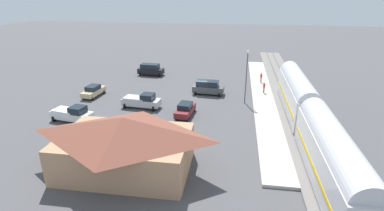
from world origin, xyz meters
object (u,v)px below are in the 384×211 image
object	(u,v)px
station_building	(125,143)
sedan_tan	(93,91)
pickup_white	(72,114)
light_pole_near_platform	(247,71)
suv_charcoal	(208,87)
passenger_train	(310,116)
pedestrian_waiting_far	(261,77)
pedestrian_on_platform	(264,87)
pickup_silver	(142,101)
suv_black	(151,69)
sedan_maroon	(185,109)

from	to	relation	value
station_building	sedan_tan	distance (m)	22.52
sedan_tan	pickup_white	bearing A→B (deg)	100.16
station_building	light_pole_near_platform	size ratio (longest dim) A/B	1.60
suv_charcoal	pickup_white	xyz separation A→B (m)	(15.96, 13.01, -0.12)
passenger_train	pickup_white	size ratio (longest dim) A/B	5.80
passenger_train	station_building	size ratio (longest dim) A/B	2.63
pedestrian_waiting_far	sedan_tan	xyz separation A→B (m)	(26.37, 10.53, -0.40)
sedan_tan	light_pole_near_platform	bearing A→B (deg)	-178.76
pedestrian_on_platform	pickup_silver	size ratio (longest dim) A/B	0.31
pedestrian_waiting_far	pedestrian_on_platform	bearing A→B (deg)	90.90
station_building	pedestrian_on_platform	distance (m)	27.54
pedestrian_waiting_far	suv_black	distance (m)	21.00
pedestrian_on_platform	suv_charcoal	bearing A→B (deg)	7.10
suv_charcoal	suv_black	bearing A→B (deg)	-38.20
station_building	pickup_white	distance (m)	14.24
pickup_white	sedan_tan	bearing A→B (deg)	-79.84
sedan_tan	pickup_white	distance (m)	9.55
pickup_white	suv_black	bearing A→B (deg)	-99.67
pedestrian_on_platform	pickup_white	world-z (taller)	pickup_white
pickup_white	pedestrian_waiting_far	bearing A→B (deg)	-141.08
pedestrian_on_platform	suv_black	size ratio (longest dim) A/B	0.34
station_building	suv_charcoal	size ratio (longest dim) A/B	2.49
station_building	sedan_maroon	world-z (taller)	station_building
sedan_tan	suv_charcoal	distance (m)	18.01
pickup_white	light_pole_near_platform	size ratio (longest dim) A/B	0.73
passenger_train	pedestrian_on_platform	xyz separation A→B (m)	(3.76, -14.78, -1.58)
pedestrian_waiting_far	pickup_silver	xyz separation A→B (m)	(17.39, 14.07, -0.25)
station_building	pedestrian_on_platform	world-z (taller)	station_building
passenger_train	light_pole_near_platform	xyz separation A→B (m)	(6.80, -10.59, 2.06)
sedan_tan	station_building	bearing A→B (deg)	122.99
sedan_maroon	light_pole_near_platform	distance (m)	10.67
sedan_tan	suv_black	distance (m)	14.26
pickup_silver	suv_black	world-z (taller)	suv_black
suv_black	station_building	bearing A→B (deg)	101.83
pickup_white	passenger_train	bearing A→B (deg)	178.64
pedestrian_on_platform	pedestrian_waiting_far	xyz separation A→B (m)	(0.09, -5.83, 0.00)
passenger_train	suv_charcoal	size ratio (longest dim) A/B	6.55
pedestrian_waiting_far	pickup_white	size ratio (longest dim) A/B	0.30
light_pole_near_platform	sedan_maroon	bearing A→B (deg)	36.85
suv_charcoal	light_pole_near_platform	distance (m)	7.56
passenger_train	station_building	distance (m)	20.01
passenger_train	station_building	bearing A→B (deg)	25.90
pickup_white	suv_charcoal	bearing A→B (deg)	-140.82
sedan_tan	pickup_white	xyz separation A→B (m)	(-1.68, 9.40, 0.15)
passenger_train	suv_black	distance (m)	33.94
pickup_white	sedan_maroon	world-z (taller)	pickup_white
pedestrian_on_platform	suv_charcoal	world-z (taller)	suv_charcoal
pedestrian_on_platform	sedan_maroon	distance (m)	14.91
pedestrian_on_platform	sedan_tan	distance (m)	26.87
passenger_train	suv_charcoal	distance (m)	18.66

